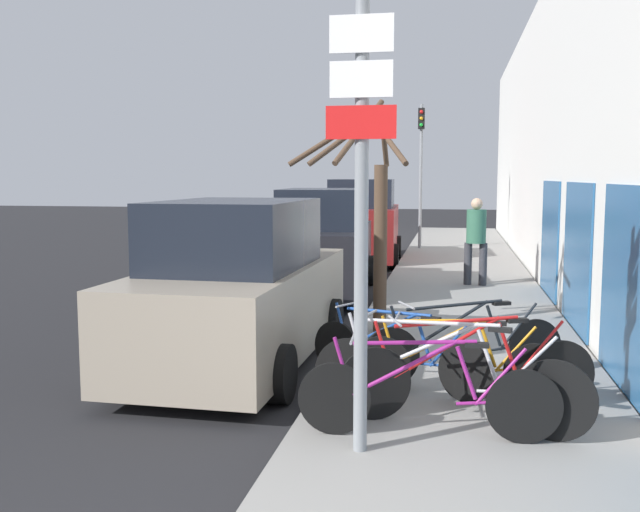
% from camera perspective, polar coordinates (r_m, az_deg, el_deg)
% --- Properties ---
extents(ground_plane, '(80.00, 80.00, 0.00)m').
position_cam_1_polar(ground_plane, '(13.58, 0.23, -3.86)').
color(ground_plane, black).
extents(sidewalk_curb, '(3.20, 32.00, 0.15)m').
position_cam_1_polar(sidewalk_curb, '(16.12, 11.19, -2.09)').
color(sidewalk_curb, gray).
rests_on(sidewalk_curb, ground).
extents(building_facade, '(0.23, 32.00, 6.50)m').
position_cam_1_polar(building_facade, '(15.99, 17.79, 8.97)').
color(building_facade, silver).
rests_on(building_facade, ground).
extents(signpost, '(0.56, 0.13, 3.66)m').
position_cam_1_polar(signpost, '(5.73, 3.32, 3.84)').
color(signpost, gray).
rests_on(signpost, sidewalk_curb).
extents(bicycle_0, '(2.27, 0.44, 0.89)m').
position_cam_1_polar(bicycle_0, '(6.34, 8.60, -11.01)').
color(bicycle_0, black).
rests_on(bicycle_0, sidewalk_curb).
extents(bicycle_1, '(2.55, 0.73, 0.99)m').
position_cam_1_polar(bicycle_1, '(6.69, 10.02, -9.78)').
color(bicycle_1, black).
rests_on(bicycle_1, sidewalk_curb).
extents(bicycle_2, '(2.41, 0.88, 0.95)m').
position_cam_1_polar(bicycle_2, '(7.01, 11.88, -9.16)').
color(bicycle_2, black).
rests_on(bicycle_2, sidewalk_curb).
extents(bicycle_3, '(2.15, 0.44, 0.85)m').
position_cam_1_polar(bicycle_3, '(7.48, 10.88, -8.46)').
color(bicycle_3, black).
rests_on(bicycle_3, sidewalk_curb).
extents(bicycle_4, '(2.01, 1.12, 0.85)m').
position_cam_1_polar(bicycle_4, '(7.78, 6.17, -7.78)').
color(bicycle_4, black).
rests_on(bicycle_4, sidewalk_curb).
extents(bicycle_5, '(2.19, 1.05, 0.91)m').
position_cam_1_polar(bicycle_5, '(8.10, 11.50, -7.15)').
color(bicycle_5, black).
rests_on(bicycle_5, sidewalk_curb).
extents(parked_car_0, '(2.14, 4.68, 2.12)m').
position_cam_1_polar(parked_car_0, '(9.15, -6.46, -2.78)').
color(parked_car_0, gray).
rests_on(parked_car_0, ground).
extents(parked_car_1, '(2.13, 4.58, 2.17)m').
position_cam_1_polar(parked_car_1, '(14.50, 0.25, 0.77)').
color(parked_car_1, black).
rests_on(parked_car_1, ground).
extents(parked_car_2, '(2.25, 4.28, 2.34)m').
position_cam_1_polar(parked_car_2, '(19.99, 3.42, 2.53)').
color(parked_car_2, maroon).
rests_on(parked_car_2, ground).
extents(pedestrian_near, '(0.47, 0.40, 1.82)m').
position_cam_1_polar(pedestrian_near, '(15.21, 12.38, 1.65)').
color(pedestrian_near, '#333338').
rests_on(pedestrian_near, sidewalk_curb).
extents(street_tree, '(1.76, 1.77, 3.36)m').
position_cam_1_polar(street_tree, '(10.30, 4.37, 3.13)').
color(street_tree, '#4C3828').
rests_on(street_tree, sidewalk_curb).
extents(traffic_light, '(0.20, 0.30, 4.50)m').
position_cam_1_polar(traffic_light, '(22.71, 8.08, 7.89)').
color(traffic_light, gray).
rests_on(traffic_light, sidewalk_curb).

